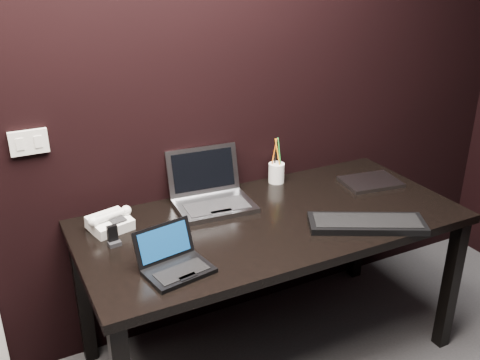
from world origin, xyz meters
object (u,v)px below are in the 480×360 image
desk_phone (110,222)px  pen_cup (276,172)px  desk (272,233)px  mobile_phone (113,238)px  netbook (175,263)px  closed_laptop (370,182)px  silver_laptop (212,196)px  ext_keyboard (367,223)px

desk_phone → pen_cup: pen_cup is taller
desk → mobile_phone: mobile_phone is taller
desk → pen_cup: bearing=57.0°
desk_phone → mobile_phone: desk_phone is taller
netbook → closed_laptop: netbook is taller
desk_phone → silver_laptop: bearing=2.9°
desk → mobile_phone: 0.70m
ext_keyboard → desk: bearing=141.8°
desk_phone → mobile_phone: size_ratio=2.40×
silver_laptop → desk_phone: size_ratio=1.83×
desk → pen_cup: 0.42m
silver_laptop → closed_laptop: silver_laptop is taller
ext_keyboard → closed_laptop: (0.31, 0.35, -0.01)m
desk → pen_cup: size_ratio=7.18×
desk → closed_laptop: size_ratio=5.52×
desk → desk_phone: (-0.67, 0.22, 0.11)m
netbook → closed_laptop: bearing=14.3°
desk_phone → pen_cup: (0.88, 0.12, 0.02)m
netbook → silver_laptop: 0.56m
netbook → pen_cup: size_ratio=1.14×
ext_keyboard → mobile_phone: bearing=161.4°
desk → netbook: size_ratio=6.29×
desk_phone → netbook: bearing=-72.0°
desk → netbook: 0.58m
silver_laptop → ext_keyboard: 0.71m
closed_laptop → desk_phone: bearing=174.8°
mobile_phone → pen_cup: size_ratio=0.36×
ext_keyboard → mobile_phone: 1.07m
netbook → ext_keyboard: (0.85, -0.06, -0.02)m
mobile_phone → pen_cup: pen_cup is taller
pen_cup → desk: bearing=-123.0°
silver_laptop → pen_cup: 0.41m
ext_keyboard → closed_laptop: bearing=48.5°
desk_phone → pen_cup: 0.89m
closed_laptop → mobile_phone: mobile_phone is taller
pen_cup → netbook: bearing=-144.6°
closed_laptop → mobile_phone: bearing=-179.5°
silver_laptop → ext_keyboard: bearing=-44.4°
mobile_phone → silver_laptop: bearing=17.2°
netbook → desk_phone: netbook is taller
pen_cup → silver_laptop: bearing=-167.1°
desk → silver_laptop: size_ratio=4.58×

